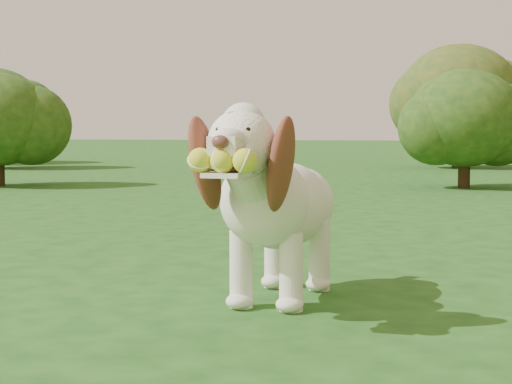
# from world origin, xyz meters

# --- Properties ---
(ground) EXTENTS (80.00, 80.00, 0.00)m
(ground) POSITION_xyz_m (0.00, 0.00, 0.00)
(ground) COLOR #174313
(ground) RESTS_ON ground
(dog) EXTENTS (0.52, 1.29, 0.84)m
(dog) POSITION_xyz_m (-0.42, 0.04, 0.45)
(dog) COLOR white
(dog) RESTS_ON ground
(shrub_c) EXTENTS (1.38, 1.38, 1.43)m
(shrub_c) POSITION_xyz_m (0.66, 7.06, 0.84)
(shrub_c) COLOR #382314
(shrub_c) RESTS_ON ground
(shrub_i) EXTENTS (2.11, 2.11, 2.18)m
(shrub_i) POSITION_xyz_m (0.77, 12.03, 1.28)
(shrub_i) COLOR #382314
(shrub_i) RESTS_ON ground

